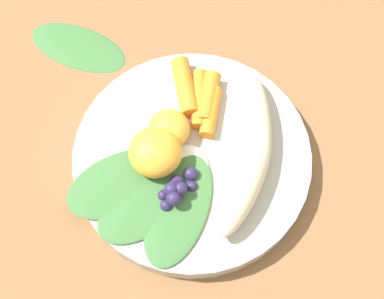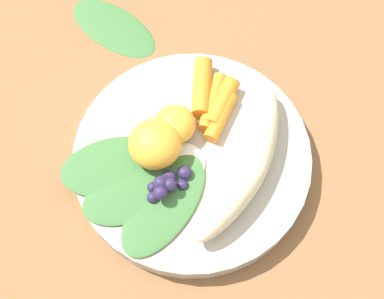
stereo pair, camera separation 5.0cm
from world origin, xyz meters
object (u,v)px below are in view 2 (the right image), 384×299
(banana_peeled_right, at_px, (234,194))
(orange_segment_near, at_px, (155,144))
(kale_leaf_stray, at_px, (113,27))
(bowl, at_px, (192,158))
(banana_peeled_left, at_px, (260,136))

(banana_peeled_right, relative_size, orange_segment_near, 2.19)
(kale_leaf_stray, bearing_deg, banana_peeled_right, 158.53)
(bowl, relative_size, banana_peeled_left, 2.11)
(orange_segment_near, xyz_separation_m, kale_leaf_stray, (-0.15, 0.10, -0.04))
(banana_peeled_left, relative_size, kale_leaf_stray, 0.96)
(banana_peeled_left, bearing_deg, bowl, 111.89)
(banana_peeled_left, height_order, orange_segment_near, orange_segment_near)
(bowl, bearing_deg, banana_peeled_right, -13.42)
(bowl, distance_m, orange_segment_near, 0.05)
(bowl, relative_size, kale_leaf_stray, 2.02)
(banana_peeled_left, relative_size, orange_segment_near, 2.19)
(banana_peeled_right, bearing_deg, orange_segment_near, 94.40)
(orange_segment_near, bearing_deg, banana_peeled_left, 43.08)
(bowl, distance_m, banana_peeled_right, 0.07)
(banana_peeled_right, xyz_separation_m, orange_segment_near, (-0.09, -0.01, 0.00))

